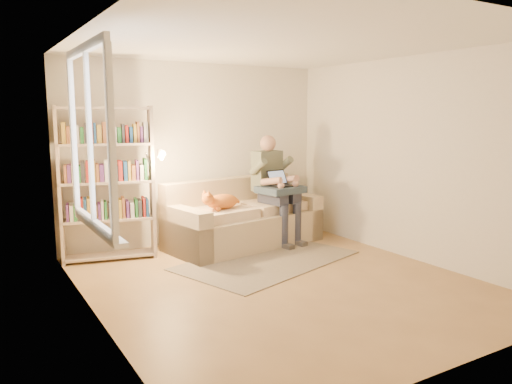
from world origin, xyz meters
TOP-DOWN VIEW (x-y plane):
  - floor at (0.00, 0.00)m, footprint 4.50×4.50m
  - ceiling at (0.00, 0.00)m, footprint 4.00×4.50m
  - wall_left at (-2.00, 0.00)m, footprint 0.02×4.50m
  - wall_right at (2.00, 0.00)m, footprint 0.02×4.50m
  - wall_back at (0.00, 2.25)m, footprint 4.00×0.02m
  - wall_front at (0.00, -2.25)m, footprint 4.00×0.02m
  - window at (-1.95, 0.20)m, footprint 0.12×1.52m
  - sofa at (0.45, 1.68)m, footprint 2.34×1.33m
  - person at (0.92, 1.58)m, footprint 0.52×0.74m
  - cat at (-0.05, 1.45)m, footprint 0.68×0.32m
  - blanket at (0.97, 1.44)m, footprint 0.67×0.58m
  - laptop at (0.97, 1.45)m, footprint 0.37×0.34m
  - bookshelf at (-1.39, 1.90)m, footprint 1.30×0.62m
  - rug at (0.32, 0.80)m, footprint 2.58×1.97m

SIDE VIEW (x-z plane):
  - floor at x=0.00m, z-range 0.00..0.00m
  - rug at x=0.32m, z-range 0.00..0.01m
  - sofa at x=0.45m, z-range -0.13..0.81m
  - cat at x=-0.05m, z-range 0.58..0.84m
  - blanket at x=0.97m, z-range 0.75..0.85m
  - person at x=0.92m, z-range 0.10..1.67m
  - laptop at x=0.97m, z-range 0.78..1.04m
  - bookshelf at x=-1.39m, z-range 0.10..2.08m
  - wall_left at x=-2.00m, z-range 0.00..2.60m
  - wall_right at x=2.00m, z-range 0.00..2.60m
  - wall_back at x=0.00m, z-range 0.00..2.60m
  - wall_front at x=0.00m, z-range 0.00..2.60m
  - window at x=-1.95m, z-range 0.53..2.22m
  - ceiling at x=0.00m, z-range 2.59..2.61m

